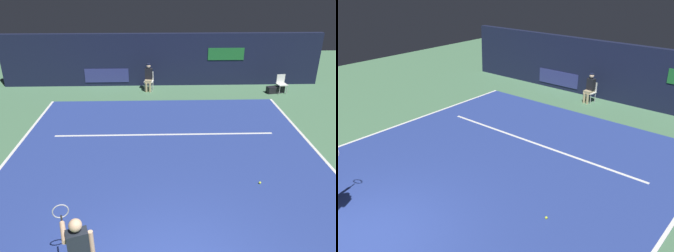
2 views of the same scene
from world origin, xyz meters
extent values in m
plane|color=#4C7A56|center=(0.00, 4.40, 0.00)|extent=(31.13, 31.13, 0.00)
cube|color=navy|center=(0.00, 4.40, 0.01)|extent=(9.99, 10.79, 0.01)
cube|color=white|center=(4.95, 4.40, 0.01)|extent=(0.10, 10.79, 0.01)
cube|color=white|center=(-4.95, 4.40, 0.01)|extent=(0.10, 10.79, 0.01)
cube|color=white|center=(0.00, 6.28, 0.01)|extent=(7.79, 0.10, 0.01)
cube|color=#141933|center=(0.00, 12.16, 1.30)|extent=(15.95, 0.30, 2.60)
cube|color=navy|center=(-2.79, 12.00, 0.55)|extent=(2.20, 0.04, 0.70)
cube|color=white|center=(-0.66, 11.26, 0.46)|extent=(0.49, 0.45, 0.04)
cube|color=white|center=(-0.63, 11.46, 0.69)|extent=(0.42, 0.08, 0.42)
cylinder|color=#B2B2B7|center=(-0.87, 11.12, 0.23)|extent=(0.03, 0.03, 0.46)
cylinder|color=#B2B2B7|center=(-0.49, 11.07, 0.23)|extent=(0.03, 0.03, 0.46)
cylinder|color=#B2B2B7|center=(-0.82, 11.45, 0.23)|extent=(0.03, 0.03, 0.46)
cylinder|color=#B2B2B7|center=(-0.45, 11.40, 0.23)|extent=(0.03, 0.03, 0.46)
cube|color=tan|center=(-0.67, 11.18, 0.50)|extent=(0.37, 0.44, 0.14)
cylinder|color=tan|center=(-0.78, 11.01, 0.23)|extent=(0.11, 0.11, 0.46)
cylinder|color=tan|center=(-0.60, 10.99, 0.23)|extent=(0.11, 0.11, 0.46)
cube|color=black|center=(-0.65, 11.30, 0.83)|extent=(0.37, 0.26, 0.52)
sphere|color=beige|center=(-0.65, 11.30, 1.21)|extent=(0.20, 0.20, 0.20)
cylinder|color=#141933|center=(-0.65, 11.30, 1.30)|extent=(0.19, 0.19, 0.04)
sphere|color=#CCE033|center=(2.57, 3.15, 0.05)|extent=(0.07, 0.07, 0.07)
camera|label=1|loc=(-0.20, -4.49, 5.35)|focal=35.85mm
camera|label=2|loc=(6.38, -2.87, 5.53)|focal=38.69mm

